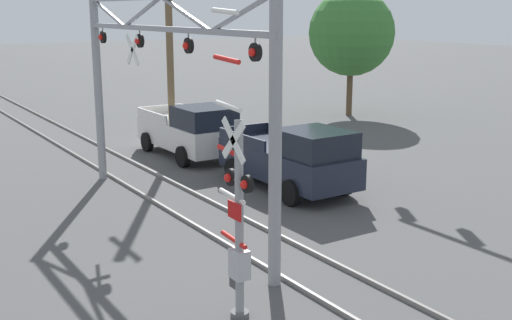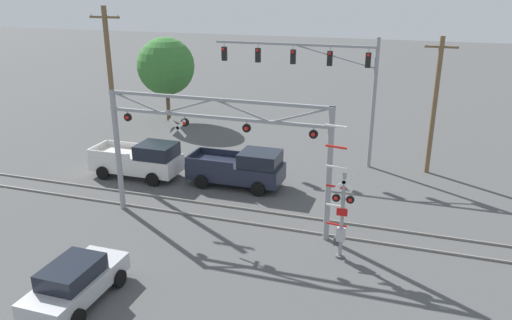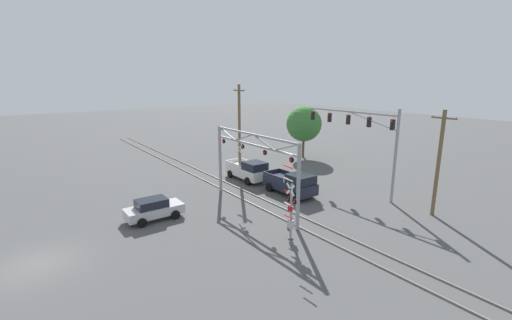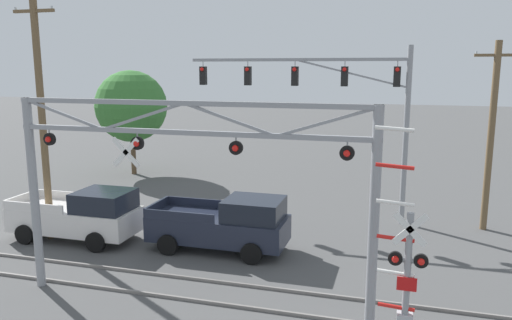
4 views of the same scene
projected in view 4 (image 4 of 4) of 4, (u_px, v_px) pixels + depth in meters
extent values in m
cube|color=gray|center=(193.00, 300.00, 14.95)|extent=(80.00, 0.08, 0.10)
cube|color=gray|center=(211.00, 281.00, 16.30)|extent=(80.00, 0.08, 0.10)
cylinder|color=gray|center=(34.00, 195.00, 15.55)|extent=(0.27, 0.27, 6.03)
cylinder|color=gray|center=(374.00, 223.00, 12.72)|extent=(0.27, 0.27, 6.03)
cube|color=gray|center=(185.00, 133.00, 13.74)|extent=(10.62, 0.14, 0.14)
cube|color=gray|center=(184.00, 103.00, 13.60)|extent=(10.62, 0.14, 0.14)
cube|color=gray|center=(64.00, 114.00, 14.73)|extent=(2.61, 0.08, 0.88)
cube|color=gray|center=(142.00, 117.00, 14.02)|extent=(2.61, 0.08, 0.88)
cube|color=gray|center=(229.00, 119.00, 13.32)|extent=(2.61, 0.08, 0.88)
cube|color=gray|center=(326.00, 122.00, 12.61)|extent=(2.61, 0.08, 0.88)
cylinder|color=black|center=(50.00, 139.00, 15.02)|extent=(0.38, 0.10, 0.38)
sphere|color=red|center=(48.00, 139.00, 14.96)|extent=(0.18, 0.18, 0.18)
cylinder|color=gray|center=(49.00, 131.00, 14.98)|extent=(0.04, 0.04, 0.10)
cylinder|color=black|center=(138.00, 143.00, 14.21)|extent=(0.38, 0.10, 0.38)
sphere|color=red|center=(136.00, 144.00, 14.15)|extent=(0.18, 0.18, 0.18)
cylinder|color=gray|center=(137.00, 135.00, 14.17)|extent=(0.04, 0.04, 0.10)
cylinder|color=black|center=(236.00, 148.00, 13.41)|extent=(0.38, 0.10, 0.38)
sphere|color=red|center=(235.00, 148.00, 13.34)|extent=(0.18, 0.18, 0.18)
cylinder|color=gray|center=(236.00, 139.00, 13.36)|extent=(0.04, 0.04, 0.10)
cylinder|color=black|center=(347.00, 153.00, 12.60)|extent=(0.38, 0.10, 0.38)
sphere|color=red|center=(347.00, 153.00, 12.53)|extent=(0.18, 0.18, 0.18)
cylinder|color=gray|center=(347.00, 144.00, 12.55)|extent=(0.04, 0.04, 0.10)
cube|color=white|center=(126.00, 152.00, 14.26)|extent=(0.88, 0.03, 0.88)
cube|color=white|center=(126.00, 152.00, 14.26)|extent=(0.88, 0.03, 0.88)
cylinder|color=black|center=(125.00, 152.00, 14.23)|extent=(0.04, 0.04, 0.02)
cylinder|color=gray|center=(406.00, 292.00, 11.41)|extent=(0.16, 0.16, 3.75)
cube|color=white|center=(410.00, 229.00, 11.03)|extent=(0.78, 0.03, 0.78)
cube|color=white|center=(410.00, 229.00, 11.03)|extent=(0.78, 0.03, 0.78)
cylinder|color=black|center=(410.00, 230.00, 11.00)|extent=(0.04, 0.04, 0.02)
cylinder|color=black|center=(395.00, 258.00, 11.34)|extent=(0.32, 0.09, 0.32)
sphere|color=red|center=(395.00, 259.00, 11.29)|extent=(0.16, 0.16, 0.16)
cylinder|color=black|center=(421.00, 261.00, 11.19)|extent=(0.32, 0.09, 0.32)
sphere|color=red|center=(421.00, 262.00, 11.14)|extent=(0.16, 0.16, 0.16)
cube|color=gray|center=(408.00, 260.00, 11.27)|extent=(0.64, 0.06, 0.06)
cube|color=red|center=(407.00, 284.00, 11.28)|extent=(0.44, 0.02, 0.32)
cylinder|color=red|center=(396.00, 307.00, 11.54)|extent=(0.83, 0.09, 0.14)
cylinder|color=white|center=(396.00, 273.00, 11.40)|extent=(0.83, 0.09, 0.14)
cylinder|color=red|center=(395.00, 238.00, 11.26)|extent=(0.83, 0.09, 0.14)
cylinder|color=white|center=(395.00, 203.00, 11.12)|extent=(0.83, 0.09, 0.14)
cylinder|color=red|center=(395.00, 166.00, 10.98)|extent=(0.83, 0.09, 0.14)
cylinder|color=white|center=(394.00, 129.00, 10.85)|extent=(0.83, 0.09, 0.14)
cylinder|color=gray|center=(406.00, 137.00, 21.78)|extent=(0.24, 0.24, 7.86)
cube|color=gray|center=(295.00, 60.00, 22.52)|extent=(9.96, 0.14, 0.14)
cube|color=gray|center=(350.00, 73.00, 21.95)|extent=(5.00, 0.08, 1.28)
cylinder|color=gray|center=(203.00, 63.00, 23.77)|extent=(0.04, 0.04, 0.30)
cube|color=black|center=(203.00, 76.00, 23.88)|extent=(0.30, 0.26, 0.87)
sphere|color=red|center=(202.00, 69.00, 23.67)|extent=(0.18, 0.18, 0.18)
cylinder|color=gray|center=(248.00, 63.00, 23.16)|extent=(0.04, 0.04, 0.30)
cube|color=black|center=(248.00, 76.00, 23.27)|extent=(0.30, 0.26, 0.87)
sphere|color=red|center=(247.00, 69.00, 23.06)|extent=(0.18, 0.18, 0.18)
cylinder|color=gray|center=(295.00, 63.00, 22.55)|extent=(0.04, 0.04, 0.30)
cube|color=black|center=(295.00, 76.00, 22.66)|extent=(0.30, 0.26, 0.87)
sphere|color=red|center=(294.00, 69.00, 22.45)|extent=(0.18, 0.18, 0.18)
cylinder|color=gray|center=(345.00, 63.00, 21.94)|extent=(0.04, 0.04, 0.30)
cube|color=black|center=(345.00, 76.00, 22.05)|extent=(0.30, 0.26, 0.87)
sphere|color=red|center=(344.00, 69.00, 21.83)|extent=(0.18, 0.18, 0.18)
cylinder|color=gray|center=(398.00, 63.00, 21.33)|extent=(0.04, 0.04, 0.30)
cube|color=black|center=(397.00, 77.00, 21.44)|extent=(0.30, 0.26, 0.87)
sphere|color=red|center=(397.00, 70.00, 21.22)|extent=(0.18, 0.18, 0.18)
cube|color=#1E2333|center=(218.00, 228.00, 19.08)|extent=(5.28, 2.03, 0.95)
cube|color=black|center=(254.00, 209.00, 18.53)|extent=(2.12, 1.87, 0.78)
cube|color=#1E2333|center=(179.00, 216.00, 18.35)|extent=(2.75, 0.08, 0.35)
cube|color=#1E2333|center=(200.00, 203.00, 20.20)|extent=(2.75, 0.08, 0.35)
cube|color=#1E2333|center=(156.00, 206.00, 19.66)|extent=(0.10, 1.95, 0.35)
cylinder|color=black|center=(252.00, 254.00, 17.75)|extent=(0.79, 0.24, 0.79)
cylinder|color=black|center=(266.00, 235.00, 19.69)|extent=(0.79, 0.24, 0.79)
cylinder|color=black|center=(168.00, 245.00, 18.64)|extent=(0.79, 0.24, 0.79)
cylinder|color=black|center=(190.00, 228.00, 20.58)|extent=(0.79, 0.24, 0.79)
cube|color=silver|center=(75.00, 219.00, 20.23)|extent=(5.20, 2.03, 0.95)
cube|color=black|center=(104.00, 201.00, 19.69)|extent=(2.09, 1.87, 0.78)
cube|color=silver|center=(33.00, 208.00, 19.51)|extent=(2.71, 0.08, 0.35)
cube|color=silver|center=(65.00, 195.00, 21.35)|extent=(2.71, 0.08, 0.35)
cube|color=silver|center=(21.00, 199.00, 20.81)|extent=(0.10, 1.95, 0.35)
cylinder|color=black|center=(96.00, 242.00, 18.91)|extent=(0.79, 0.24, 0.79)
cylinder|color=black|center=(124.00, 226.00, 20.85)|extent=(0.79, 0.24, 0.79)
cylinder|color=black|center=(25.00, 234.00, 19.79)|extent=(0.79, 0.24, 0.79)
cylinder|color=black|center=(59.00, 219.00, 21.73)|extent=(0.79, 0.24, 0.79)
cylinder|color=brown|center=(42.00, 121.00, 19.68)|extent=(0.28, 0.28, 9.63)
cube|color=brown|center=(34.00, 11.00, 18.91)|extent=(1.80, 0.12, 0.12)
cylinder|color=silver|center=(16.00, 9.00, 19.11)|extent=(0.08, 0.08, 0.12)
cylinder|color=silver|center=(52.00, 7.00, 18.67)|extent=(0.08, 0.08, 0.12)
cylinder|color=brown|center=(491.00, 138.00, 20.93)|extent=(0.28, 0.28, 8.01)
cube|color=brown|center=(498.00, 55.00, 20.30)|extent=(1.80, 0.12, 0.12)
cylinder|color=silver|center=(476.00, 53.00, 20.51)|extent=(0.08, 0.08, 0.12)
cylinder|color=brown|center=(133.00, 153.00, 32.61)|extent=(0.32, 0.32, 2.84)
sphere|color=#387533|center=(131.00, 106.00, 32.05)|extent=(4.59, 4.59, 4.59)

